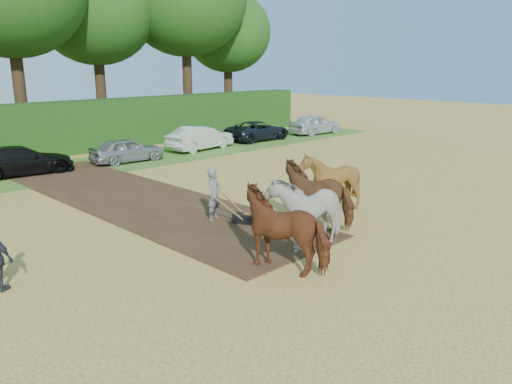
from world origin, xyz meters
name	(u,v)px	position (x,y,z in m)	size (l,w,h in m)	color
ground	(228,257)	(0.00, 0.00, 0.00)	(120.00, 120.00, 0.00)	gold
earth_strip	(135,198)	(1.50, 7.00, 0.03)	(4.50, 17.00, 0.05)	#472D1C
grass_verge	(25,177)	(0.00, 14.00, 0.01)	(50.00, 5.00, 0.03)	#38601E
plough_team	(310,201)	(3.06, -0.33, 1.04)	(6.99, 5.98, 2.10)	maroon
parked_cars	(95,153)	(3.55, 13.97, 0.69)	(40.61, 3.34, 1.47)	silver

